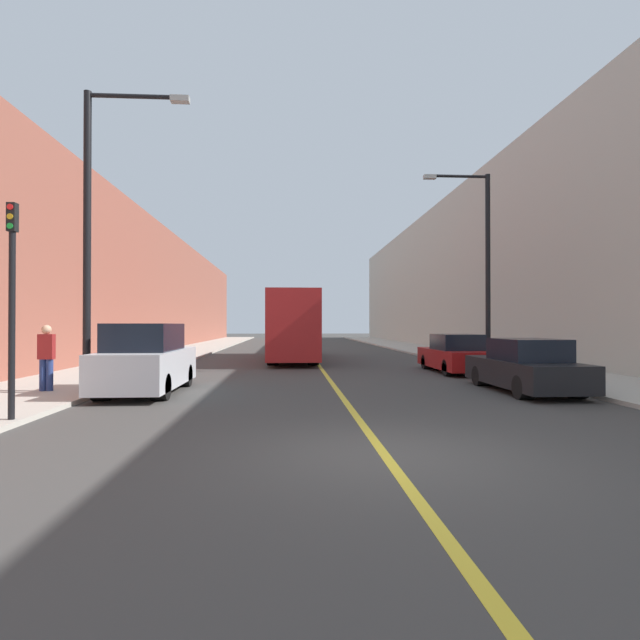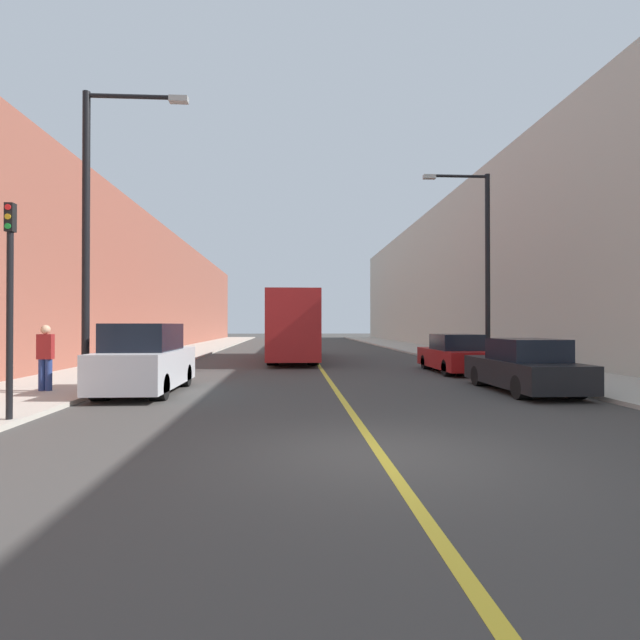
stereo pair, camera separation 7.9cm
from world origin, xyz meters
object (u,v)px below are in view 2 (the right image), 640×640
car_right_mid (455,355)px  street_lamp_right (482,258)px  bus (293,326)px  traffic_light (10,301)px  street_lamp_left (95,221)px  pedestrian (45,357)px  car_right_near (524,368)px  parked_suv_left (145,361)px

car_right_mid → street_lamp_right: bearing=17.4°
bus → traffic_light: 18.19m
car_right_mid → street_lamp_left: size_ratio=0.59×
traffic_light → pedestrian: size_ratio=2.30×
car_right_mid → traffic_light: size_ratio=1.15×
traffic_light → pedestrian: bearing=107.6°
street_lamp_right → pedestrian: street_lamp_right is taller
traffic_light → car_right_near: bearing=18.3°
street_lamp_left → street_lamp_right: size_ratio=1.00×
parked_suv_left → pedestrian: parked_suv_left is taller
car_right_near → street_lamp_right: bearing=78.9°
street_lamp_left → street_lamp_right: street_lamp_left is taller
bus → car_right_near: (6.53, -13.37, -1.18)m
parked_suv_left → car_right_near: 10.71m
parked_suv_left → street_lamp_left: 4.02m
car_right_near → street_lamp_left: size_ratio=0.57×
bus → street_lamp_right: bearing=-42.6°
bus → street_lamp_right: 10.90m
car_right_near → street_lamp_right: street_lamp_right is taller
street_lamp_right → pedestrian: size_ratio=4.46×
street_lamp_right → street_lamp_left: bearing=-153.8°
street_lamp_right → traffic_light: street_lamp_right is taller
bus → street_lamp_right: size_ratio=1.44×
parked_suv_left → street_lamp_left: (-1.17, -0.59, 3.80)m
car_right_near → car_right_mid: 5.84m
parked_suv_left → traffic_light: bearing=-106.6°
parked_suv_left → street_lamp_left: size_ratio=0.57×
traffic_light → street_lamp_right: bearing=37.7°
street_lamp_right → car_right_mid: bearing=-162.6°
bus → car_right_near: size_ratio=2.50×
parked_suv_left → car_right_near: bearing=-2.1°
bus → car_right_mid: bus is taller
car_right_near → street_lamp_right: size_ratio=0.58×
car_right_near → street_lamp_left: street_lamp_left is taller
car_right_mid → street_lamp_right: size_ratio=0.59×
car_right_near → traffic_light: bearing=-161.7°
street_lamp_left → pedestrian: 3.96m
bus → street_lamp_left: 14.84m
street_lamp_left → street_lamp_right: bearing=26.2°
bus → parked_suv_left: 13.66m
pedestrian → street_lamp_left: bearing=-15.7°
bus → car_right_mid: size_ratio=2.43×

